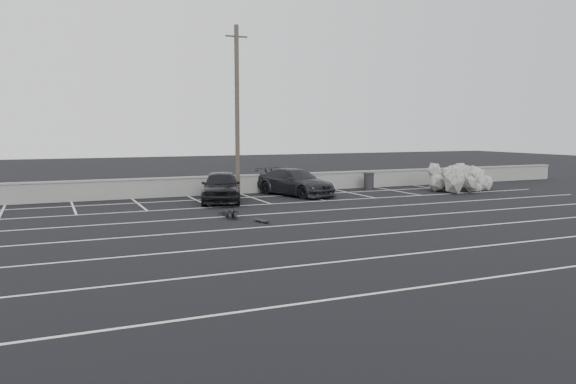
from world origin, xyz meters
name	(u,v)px	position (x,y,z in m)	size (l,w,h in m)	color
ground	(343,238)	(0.00, 0.00, 0.00)	(120.00, 120.00, 0.00)	black
seawall	(222,185)	(0.00, 14.00, 0.55)	(50.00, 0.45, 1.06)	gray
stall_lines	(289,219)	(-0.08, 4.41, 0.00)	(36.00, 20.05, 0.01)	silver
car_left	(221,186)	(-1.05, 10.70, 0.80)	(1.88, 4.67, 1.59)	black
car_right	(295,182)	(3.59, 11.86, 0.74)	(2.07, 5.10, 1.48)	black
utility_pole	(237,110)	(0.68, 13.20, 4.70)	(1.24, 0.25, 9.28)	#4C4238
trash_bin	(369,181)	(8.93, 12.80, 0.52)	(0.72, 0.72, 1.03)	#232325
riprap_pile	(463,182)	(13.86, 10.12, 0.50)	(4.86, 3.85, 1.28)	#ABA8A0
person	(230,211)	(-2.05, 6.17, 0.23)	(1.27, 2.38, 0.45)	black
skateboard	(262,221)	(-1.41, 4.02, 0.07)	(0.40, 0.80, 0.09)	black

